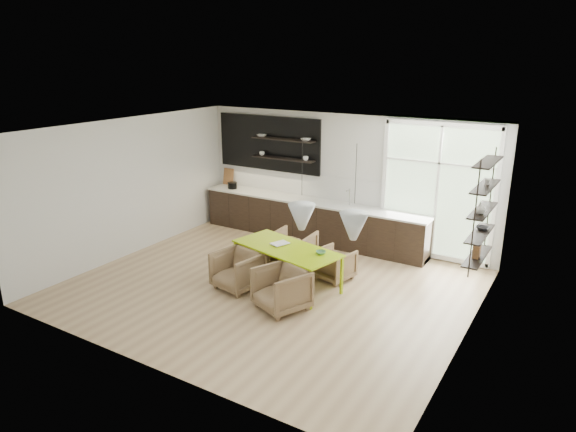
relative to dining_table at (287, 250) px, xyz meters
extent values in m
cube|color=tan|center=(-0.21, -0.25, -0.70)|extent=(7.00, 6.00, 0.01)
cube|color=silver|center=(-0.21, 2.75, 0.76)|extent=(7.00, 0.02, 2.90)
cube|color=silver|center=(-3.71, -0.25, 0.76)|extent=(0.02, 6.00, 2.90)
cube|color=silver|center=(3.29, -0.25, 0.76)|extent=(0.02, 6.00, 2.90)
cube|color=white|center=(-0.21, -0.25, 2.21)|extent=(7.00, 6.00, 0.01)
cube|color=#B2D1A5|center=(1.94, 2.72, 0.76)|extent=(2.20, 0.02, 2.70)
cube|color=white|center=(1.94, 2.69, 0.76)|extent=(2.30, 0.08, 2.80)
cone|color=#B4BDC1|center=(0.74, -0.75, 0.96)|extent=(0.44, 0.44, 0.42)
cone|color=#B4BDC1|center=(1.64, -0.75, 0.96)|extent=(0.44, 0.44, 0.42)
cylinder|color=black|center=(0.74, -0.75, 1.76)|extent=(0.01, 0.01, 0.89)
cylinder|color=black|center=(1.64, -0.75, 1.76)|extent=(0.01, 0.01, 0.89)
cube|color=black|center=(-0.81, 2.42, -0.24)|extent=(5.50, 0.65, 0.90)
cube|color=silver|center=(-0.81, 2.42, 0.23)|extent=(5.54, 0.69, 0.04)
cube|color=silver|center=(-0.81, 2.74, 0.51)|extent=(5.50, 0.02, 0.55)
cube|color=black|center=(-2.16, 2.71, 1.41)|extent=(2.80, 0.06, 1.30)
cube|color=black|center=(-1.66, 2.57, 1.56)|extent=(1.60, 0.28, 0.03)
cube|color=black|center=(-1.66, 2.57, 1.11)|extent=(1.60, 0.28, 0.03)
cube|color=brown|center=(-3.36, 2.65, 0.46)|extent=(0.30, 0.10, 0.42)
cylinder|color=silver|center=(0.09, 2.52, 0.43)|extent=(0.02, 0.02, 0.40)
imported|color=white|center=(-2.26, 2.57, 1.60)|extent=(0.22, 0.22, 0.05)
imported|color=white|center=(-1.06, 2.57, 1.60)|extent=(0.22, 0.22, 0.05)
imported|color=white|center=(-2.26, 2.57, 1.17)|extent=(0.12, 0.12, 0.10)
imported|color=white|center=(-1.06, 2.57, 1.17)|extent=(0.12, 0.12, 0.10)
cylinder|color=black|center=(-3.03, 2.37, 0.32)|extent=(0.23, 0.23, 0.14)
cube|color=black|center=(3.15, 0.35, 1.01)|extent=(0.02, 0.02, 1.90)
cube|color=black|center=(3.15, 1.55, 1.01)|extent=(0.02, 0.02, 1.90)
cube|color=black|center=(3.15, 0.95, 0.21)|extent=(0.26, 1.20, 0.02)
cube|color=black|center=(3.15, 0.95, 0.61)|extent=(0.26, 1.20, 0.02)
cube|color=black|center=(3.15, 0.95, 1.01)|extent=(0.26, 1.20, 0.02)
cube|color=black|center=(3.15, 0.95, 1.41)|extent=(0.26, 1.20, 0.03)
cube|color=black|center=(3.15, 0.95, 1.81)|extent=(0.26, 1.20, 0.03)
imported|color=white|center=(3.15, 0.70, 1.12)|extent=(0.18, 0.18, 0.19)
imported|color=#333338|center=(3.15, 1.15, 0.65)|extent=(0.22, 0.22, 0.05)
imported|color=white|center=(3.15, 1.05, 1.47)|extent=(0.10, 0.10, 0.09)
cube|color=brown|center=(3.15, 0.85, 0.34)|extent=(0.10, 0.18, 0.24)
cube|color=#90B609|center=(0.00, 0.00, 0.04)|extent=(2.19, 1.36, 0.03)
cube|color=#90B609|center=(-1.04, -0.18, -0.34)|extent=(0.06, 0.06, 0.71)
cube|color=#90B609|center=(-0.85, 0.62, -0.34)|extent=(0.06, 0.06, 0.71)
cube|color=#90B609|center=(0.85, -0.62, -0.34)|extent=(0.06, 0.06, 0.71)
cube|color=#90B609|center=(1.04, 0.18, -0.34)|extent=(0.06, 0.06, 0.71)
imported|color=#7C6245|center=(-0.36, 0.85, -0.33)|extent=(0.82, 0.84, 0.73)
imported|color=#7C6245|center=(0.64, 0.71, -0.39)|extent=(0.78, 0.79, 0.60)
imported|color=#7C6245|center=(-0.69, -0.59, -0.34)|extent=(0.89, 0.91, 0.71)
imported|color=#7C6245|center=(0.42, -0.86, -0.33)|extent=(1.03, 1.04, 0.73)
cylinder|color=black|center=(-1.17, 0.00, -0.25)|extent=(0.34, 0.34, 0.02)
cylinder|color=black|center=(-1.17, 0.00, -0.57)|extent=(0.36, 0.36, 0.02)
cylinder|color=black|center=(-1.02, 0.05, -0.47)|extent=(0.01, 0.01, 0.45)
cylinder|color=black|center=(-1.22, 0.15, -0.47)|extent=(0.01, 0.01, 0.45)
cylinder|color=black|center=(-1.32, -0.05, -0.47)|extent=(0.01, 0.01, 0.45)
cylinder|color=black|center=(-1.12, -0.15, -0.47)|extent=(0.01, 0.01, 0.45)
imported|color=white|center=(-0.30, 0.12, 0.07)|extent=(0.34, 0.38, 0.03)
imported|color=#528858|center=(0.68, 0.04, 0.08)|extent=(0.21, 0.21, 0.06)
camera|label=1|loc=(4.58, -7.50, 3.41)|focal=32.00mm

